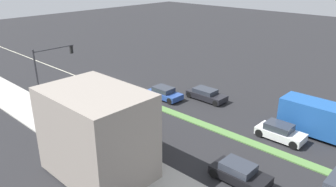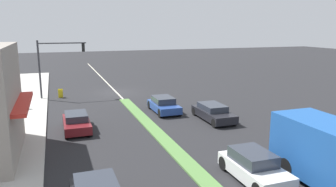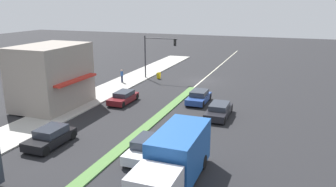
{
  "view_description": "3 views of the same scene",
  "coord_description": "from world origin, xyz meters",
  "px_view_note": "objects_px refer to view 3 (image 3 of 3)",
  "views": [
    {
      "loc": [
        21.45,
        32.21,
        13.28
      ],
      "look_at": [
        -0.44,
        11.77,
        1.65
      ],
      "focal_mm": 35.0,
      "sensor_mm": 36.0,
      "label": 1
    },
    {
      "loc": [
        6.2,
        34.65,
        6.98
      ],
      "look_at": [
        -1.3,
        13.23,
        2.34
      ],
      "focal_mm": 35.0,
      "sensor_mm": 36.0,
      "label": 2
    },
    {
      "loc": [
        -10.4,
        40.62,
        9.82
      ],
      "look_at": [
        -0.22,
        13.25,
        1.74
      ],
      "focal_mm": 35.0,
      "sensor_mm": 36.0,
      "label": 3
    }
  ],
  "objects_px": {
    "warning_aframe_sign": "(159,76)",
    "van_white": "(146,148)",
    "suv_black": "(50,137)",
    "coupe_blue": "(199,97)",
    "traffic_signal_main": "(155,50)",
    "pedestrian": "(122,76)",
    "delivery_truck": "(175,159)",
    "sedan_dark": "(219,111)",
    "sedan_maroon": "(123,97)"
  },
  "relations": [
    {
      "from": "coupe_blue",
      "to": "sedan_maroon",
      "type": "distance_m",
      "value": 7.67
    },
    {
      "from": "pedestrian",
      "to": "sedan_maroon",
      "type": "height_order",
      "value": "pedestrian"
    },
    {
      "from": "delivery_truck",
      "to": "sedan_maroon",
      "type": "bearing_deg",
      "value": -51.92
    },
    {
      "from": "pedestrian",
      "to": "warning_aframe_sign",
      "type": "bearing_deg",
      "value": -130.26
    },
    {
      "from": "traffic_signal_main",
      "to": "delivery_truck",
      "type": "bearing_deg",
      "value": 114.93
    },
    {
      "from": "sedan_maroon",
      "to": "sedan_dark",
      "type": "bearing_deg",
      "value": 175.2
    },
    {
      "from": "traffic_signal_main",
      "to": "pedestrian",
      "type": "height_order",
      "value": "traffic_signal_main"
    },
    {
      "from": "traffic_signal_main",
      "to": "suv_black",
      "type": "relative_size",
      "value": 1.45
    },
    {
      "from": "sedan_maroon",
      "to": "warning_aframe_sign",
      "type": "bearing_deg",
      "value": -86.18
    },
    {
      "from": "warning_aframe_sign",
      "to": "coupe_blue",
      "type": "height_order",
      "value": "coupe_blue"
    },
    {
      "from": "warning_aframe_sign",
      "to": "sedan_maroon",
      "type": "distance_m",
      "value": 11.51
    },
    {
      "from": "sedan_dark",
      "to": "pedestrian",
      "type": "bearing_deg",
      "value": -30.46
    },
    {
      "from": "pedestrian",
      "to": "suv_black",
      "type": "distance_m",
      "value": 18.98
    },
    {
      "from": "pedestrian",
      "to": "suv_black",
      "type": "xyz_separation_m",
      "value": [
        -4.16,
        18.52,
        -0.35
      ]
    },
    {
      "from": "pedestrian",
      "to": "coupe_blue",
      "type": "height_order",
      "value": "pedestrian"
    },
    {
      "from": "delivery_truck",
      "to": "van_white",
      "type": "xyz_separation_m",
      "value": [
        2.8,
        -2.33,
        -0.82
      ]
    },
    {
      "from": "warning_aframe_sign",
      "to": "van_white",
      "type": "relative_size",
      "value": 0.22
    },
    {
      "from": "traffic_signal_main",
      "to": "delivery_truck",
      "type": "xyz_separation_m",
      "value": [
        -11.12,
        23.93,
        -2.43
      ]
    },
    {
      "from": "delivery_truck",
      "to": "suv_black",
      "type": "xyz_separation_m",
      "value": [
        10.0,
        -1.73,
        -0.84
      ]
    },
    {
      "from": "delivery_truck",
      "to": "sedan_maroon",
      "type": "relative_size",
      "value": 1.93
    },
    {
      "from": "sedan_dark",
      "to": "warning_aframe_sign",
      "type": "bearing_deg",
      "value": -48.86
    },
    {
      "from": "traffic_signal_main",
      "to": "pedestrian",
      "type": "relative_size",
      "value": 3.43
    },
    {
      "from": "pedestrian",
      "to": "delivery_truck",
      "type": "distance_m",
      "value": 24.71
    },
    {
      "from": "sedan_dark",
      "to": "van_white",
      "type": "xyz_separation_m",
      "value": [
        2.8,
        9.59,
        0.07
      ]
    },
    {
      "from": "warning_aframe_sign",
      "to": "van_white",
      "type": "bearing_deg",
      "value": 109.98
    },
    {
      "from": "traffic_signal_main",
      "to": "sedan_maroon",
      "type": "height_order",
      "value": "traffic_signal_main"
    },
    {
      "from": "coupe_blue",
      "to": "van_white",
      "type": "relative_size",
      "value": 1.01
    },
    {
      "from": "pedestrian",
      "to": "coupe_blue",
      "type": "xyz_separation_m",
      "value": [
        -11.36,
        4.83,
        -0.37
      ]
    },
    {
      "from": "pedestrian",
      "to": "sedan_dark",
      "type": "height_order",
      "value": "pedestrian"
    },
    {
      "from": "pedestrian",
      "to": "van_white",
      "type": "height_order",
      "value": "pedestrian"
    },
    {
      "from": "suv_black",
      "to": "coupe_blue",
      "type": "bearing_deg",
      "value": -117.74
    },
    {
      "from": "sedan_dark",
      "to": "van_white",
      "type": "relative_size",
      "value": 1.12
    },
    {
      "from": "warning_aframe_sign",
      "to": "delivery_truck",
      "type": "distance_m",
      "value": 26.55
    },
    {
      "from": "van_white",
      "to": "warning_aframe_sign",
      "type": "bearing_deg",
      "value": -70.02
    },
    {
      "from": "coupe_blue",
      "to": "van_white",
      "type": "bearing_deg",
      "value": 90.0
    },
    {
      "from": "warning_aframe_sign",
      "to": "van_white",
      "type": "distance_m",
      "value": 23.32
    },
    {
      "from": "pedestrian",
      "to": "warning_aframe_sign",
      "type": "height_order",
      "value": "pedestrian"
    },
    {
      "from": "suv_black",
      "to": "van_white",
      "type": "xyz_separation_m",
      "value": [
        -7.2,
        -0.6,
        0.02
      ]
    },
    {
      "from": "sedan_dark",
      "to": "suv_black",
      "type": "distance_m",
      "value": 14.28
    },
    {
      "from": "warning_aframe_sign",
      "to": "suv_black",
      "type": "xyz_separation_m",
      "value": [
        -0.77,
        22.52,
        0.2
      ]
    },
    {
      "from": "pedestrian",
      "to": "delivery_truck",
      "type": "relative_size",
      "value": 0.22
    },
    {
      "from": "coupe_blue",
      "to": "van_white",
      "type": "distance_m",
      "value": 13.09
    },
    {
      "from": "pedestrian",
      "to": "suv_black",
      "type": "height_order",
      "value": "pedestrian"
    },
    {
      "from": "traffic_signal_main",
      "to": "delivery_truck",
      "type": "distance_m",
      "value": 26.5
    },
    {
      "from": "delivery_truck",
      "to": "coupe_blue",
      "type": "height_order",
      "value": "delivery_truck"
    },
    {
      "from": "suv_black",
      "to": "van_white",
      "type": "height_order",
      "value": "van_white"
    },
    {
      "from": "traffic_signal_main",
      "to": "suv_black",
      "type": "xyz_separation_m",
      "value": [
        -1.12,
        22.2,
        -3.27
      ]
    },
    {
      "from": "delivery_truck",
      "to": "coupe_blue",
      "type": "distance_m",
      "value": 15.69
    },
    {
      "from": "van_white",
      "to": "suv_black",
      "type": "bearing_deg",
      "value": 4.8
    },
    {
      "from": "traffic_signal_main",
      "to": "warning_aframe_sign",
      "type": "distance_m",
      "value": 3.51
    }
  ]
}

